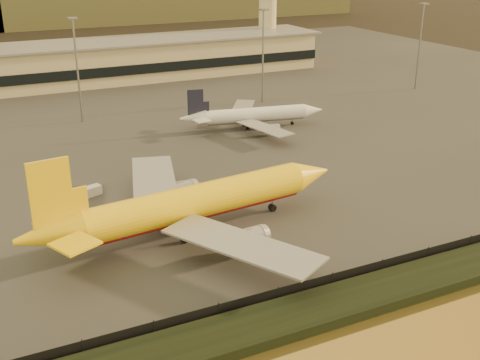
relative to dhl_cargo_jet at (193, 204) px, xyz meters
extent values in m
plane|color=black|center=(8.02, -10.10, -4.92)|extent=(900.00, 900.00, 0.00)
cube|color=black|center=(8.02, -27.10, -4.22)|extent=(320.00, 7.00, 1.40)
cube|color=#2D2D2D|center=(8.02, 84.90, -4.82)|extent=(320.00, 220.00, 0.20)
cube|color=black|center=(8.02, -23.10, -3.62)|extent=(300.00, 0.05, 2.20)
cube|color=tan|center=(8.02, 114.90, 1.28)|extent=(160.00, 22.00, 12.00)
cube|color=black|center=(8.02, 103.70, 0.28)|extent=(160.00, 0.60, 3.00)
cube|color=gray|center=(8.02, 114.90, 7.58)|extent=(164.00, 24.00, 0.60)
cylinder|color=tan|center=(78.02, 120.90, 10.28)|extent=(6.40, 6.40, 30.00)
cylinder|color=slate|center=(-1.98, 69.90, 7.78)|extent=(0.50, 0.50, 25.00)
cube|color=slate|center=(-1.98, 69.90, 20.48)|extent=(2.20, 2.20, 0.40)
cylinder|color=slate|center=(48.02, 67.90, 7.78)|extent=(0.50, 0.50, 25.00)
cube|color=slate|center=(48.02, 67.90, 20.48)|extent=(2.20, 2.20, 0.40)
cylinder|color=slate|center=(98.02, 61.90, 7.78)|extent=(0.50, 0.50, 25.00)
cube|color=slate|center=(98.02, 61.90, 20.48)|extent=(2.20, 2.20, 0.40)
cylinder|color=yellow|center=(0.96, 0.10, 0.29)|extent=(36.85, 9.20, 5.27)
cylinder|color=#A9090D|center=(0.96, 0.10, -0.64)|extent=(35.72, 7.94, 4.11)
cone|color=yellow|center=(22.63, 2.47, 0.29)|extent=(7.63, 6.01, 5.27)
cone|color=yellow|center=(-21.72, -2.37, 0.68)|extent=(9.64, 6.23, 5.27)
cube|color=yellow|center=(-20.71, -2.26, 6.48)|extent=(5.59, 1.02, 9.23)
cube|color=yellow|center=(-20.27, 3.09, 1.08)|extent=(5.98, 5.94, 0.32)
cube|color=yellow|center=(-19.13, -7.39, 1.08)|extent=(6.68, 6.65, 0.32)
cube|color=gray|center=(-1.57, 13.95, -0.64)|extent=(13.03, 23.88, 0.32)
cylinder|color=gray|center=(1.32, 10.83, -2.09)|extent=(6.36, 3.54, 2.90)
cube|color=gray|center=(1.47, -13.96, -0.64)|extent=(17.04, 23.45, 0.32)
cylinder|color=gray|center=(3.62, -10.29, -2.09)|extent=(6.36, 3.54, 2.90)
cylinder|color=black|center=(14.82, 1.62, -4.14)|extent=(1.25, 1.04, 1.16)
cylinder|color=slate|center=(14.82, 1.62, -3.54)|extent=(0.20, 0.20, 2.37)
cylinder|color=black|center=(-2.56, -2.67, -4.14)|extent=(1.25, 1.04, 1.16)
cylinder|color=slate|center=(-2.56, -2.67, -3.54)|extent=(0.20, 0.20, 2.37)
cylinder|color=black|center=(-3.08, 2.05, -4.14)|extent=(1.25, 1.04, 1.16)
cylinder|color=slate|center=(-3.08, 2.05, -3.54)|extent=(0.20, 0.20, 2.37)
cylinder|color=white|center=(34.74, 46.25, -1.47)|extent=(24.84, 7.91, 3.42)
cylinder|color=gray|center=(34.74, 46.25, -2.07)|extent=(24.02, 7.04, 2.67)
cone|color=white|center=(49.19, 43.53, -1.47)|extent=(5.34, 4.25, 3.42)
cone|color=white|center=(19.61, 49.09, -1.22)|extent=(6.68, 4.50, 3.42)
cube|color=#1B1B30|center=(20.28, 48.96, 2.55)|extent=(3.75, 0.96, 5.99)
cube|color=white|center=(21.59, 52.20, -0.96)|extent=(4.56, 4.49, 0.21)
cube|color=white|center=(20.33, 45.47, -0.96)|extent=(3.81, 3.66, 0.21)
cube|color=gray|center=(35.80, 55.62, -2.07)|extent=(12.33, 15.54, 0.21)
cylinder|color=gray|center=(37.06, 53.03, -3.01)|extent=(4.38, 2.61, 1.88)
cube|color=gray|center=(32.33, 37.13, -2.07)|extent=(7.73, 16.03, 0.21)
cylinder|color=gray|center=(34.44, 39.08, -3.01)|extent=(4.38, 2.61, 1.88)
cylinder|color=black|center=(43.98, 44.51, -4.35)|extent=(0.85, 0.73, 0.75)
cylinder|color=slate|center=(43.98, 44.51, -3.95)|extent=(0.18, 0.18, 1.54)
cylinder|color=black|center=(31.93, 45.21, -4.35)|extent=(0.85, 0.73, 0.75)
cylinder|color=slate|center=(31.93, 45.21, -3.95)|extent=(0.18, 0.18, 1.54)
cylinder|color=black|center=(32.50, 48.23, -4.35)|extent=(0.85, 0.73, 0.75)
cylinder|color=slate|center=(32.50, 48.23, -3.95)|extent=(0.18, 0.18, 1.54)
cube|color=yellow|center=(24.69, 15.40, -3.92)|extent=(3.86, 2.56, 1.60)
cube|color=white|center=(-10.95, 21.42, -3.90)|extent=(4.02, 2.79, 1.65)
camera|label=1|loc=(-30.10, -78.43, 36.99)|focal=45.00mm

